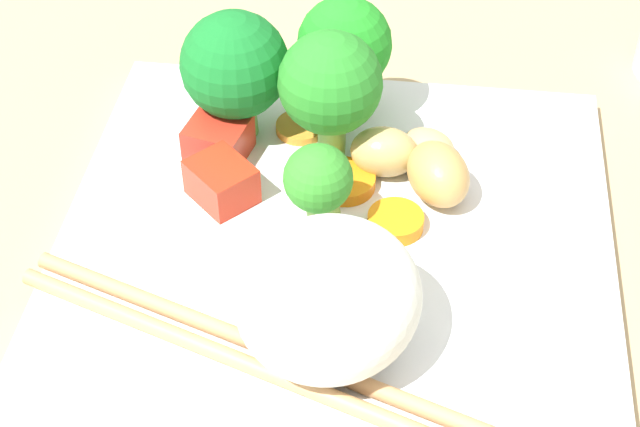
# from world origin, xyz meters

# --- Properties ---
(ground_plane) EXTENTS (1.10, 1.10, 0.02)m
(ground_plane) POSITION_xyz_m (0.00, 0.00, -0.01)
(ground_plane) COLOR tan
(square_plate) EXTENTS (0.27, 0.27, 0.01)m
(square_plate) POSITION_xyz_m (0.00, 0.00, 0.01)
(square_plate) COLOR white
(square_plate) RESTS_ON ground_plane
(rice_mound) EXTENTS (0.10, 0.10, 0.06)m
(rice_mound) POSITION_xyz_m (-0.06, -0.01, 0.04)
(rice_mound) COLOR white
(rice_mound) RESTS_ON square_plate
(broccoli_floret_0) EXTENTS (0.05, 0.05, 0.07)m
(broccoli_floret_0) POSITION_xyz_m (0.10, 0.01, 0.05)
(broccoli_floret_0) COLOR #5E9F45
(broccoli_floret_0) RESTS_ON square_plate
(broccoli_floret_1) EXTENTS (0.03, 0.03, 0.05)m
(broccoli_floret_1) POSITION_xyz_m (0.01, 0.01, 0.04)
(broccoli_floret_1) COLOR #73A546
(broccoli_floret_1) RESTS_ON square_plate
(broccoli_floret_2) EXTENTS (0.06, 0.06, 0.07)m
(broccoli_floret_2) POSITION_xyz_m (0.08, 0.06, 0.05)
(broccoli_floret_2) COLOR #6DA755
(broccoli_floret_2) RESTS_ON square_plate
(broccoli_floret_3) EXTENTS (0.05, 0.05, 0.07)m
(broccoli_floret_3) POSITION_xyz_m (0.06, 0.01, 0.06)
(broccoli_floret_3) COLOR #79BB59
(broccoli_floret_3) RESTS_ON square_plate
(carrot_slice_0) EXTENTS (0.04, 0.04, 0.00)m
(carrot_slice_0) POSITION_xyz_m (0.08, 0.03, 0.01)
(carrot_slice_0) COLOR orange
(carrot_slice_0) RESTS_ON square_plate
(carrot_slice_1) EXTENTS (0.03, 0.03, 0.01)m
(carrot_slice_1) POSITION_xyz_m (0.01, -0.03, 0.02)
(carrot_slice_1) COLOR orange
(carrot_slice_1) RESTS_ON square_plate
(carrot_slice_2) EXTENTS (0.04, 0.04, 0.01)m
(carrot_slice_2) POSITION_xyz_m (0.04, 0.00, 0.02)
(carrot_slice_2) COLOR orange
(carrot_slice_2) RESTS_ON square_plate
(pepper_chunk_0) EXTENTS (0.04, 0.04, 0.02)m
(pepper_chunk_0) POSITION_xyz_m (0.02, 0.06, 0.02)
(pepper_chunk_0) COLOR red
(pepper_chunk_0) RESTS_ON square_plate
(pepper_chunk_1) EXTENTS (0.03, 0.03, 0.02)m
(pepper_chunk_1) POSITION_xyz_m (0.06, 0.07, 0.02)
(pepper_chunk_1) COLOR red
(pepper_chunk_1) RESTS_ON square_plate
(chicken_piece_0) EXTENTS (0.05, 0.04, 0.03)m
(chicken_piece_0) POSITION_xyz_m (0.04, -0.05, 0.03)
(chicken_piece_0) COLOR tan
(chicken_piece_0) RESTS_ON square_plate
(chicken_piece_1) EXTENTS (0.03, 0.03, 0.03)m
(chicken_piece_1) POSITION_xyz_m (0.05, -0.02, 0.02)
(chicken_piece_1) COLOR tan
(chicken_piece_1) RESTS_ON square_plate
(chicken_piece_2) EXTENTS (0.03, 0.04, 0.02)m
(chicken_piece_2) POSITION_xyz_m (0.07, -0.04, 0.02)
(chicken_piece_2) COLOR tan
(chicken_piece_2) RESTS_ON square_plate
(chopstick_pair) EXTENTS (0.09, 0.24, 0.01)m
(chopstick_pair) POSITION_xyz_m (-0.08, 0.02, 0.02)
(chopstick_pair) COLOR tan
(chopstick_pair) RESTS_ON square_plate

